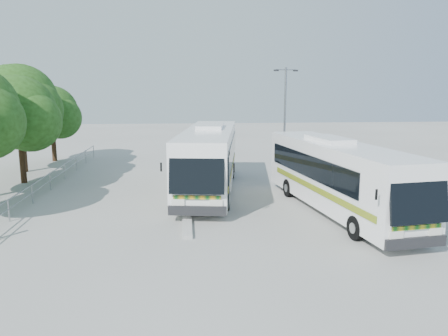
{
  "coord_description": "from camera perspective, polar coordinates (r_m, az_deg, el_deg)",
  "views": [
    {
      "loc": [
        -2.31,
        -22.01,
        5.71
      ],
      "look_at": [
        -0.24,
        1.3,
        1.42
      ],
      "focal_mm": 35.0,
      "sensor_mm": 36.0,
      "label": 1
    }
  ],
  "objects": [
    {
      "name": "tree_far_d",
      "position": [
        32.72,
        -24.98,
        7.87
      ],
      "size": [
        5.62,
        5.3,
        7.33
      ],
      "color": "#382314",
      "rests_on": "ground"
    },
    {
      "name": "coach_adjacent",
      "position": [
        20.8,
        14.58,
        -0.87
      ],
      "size": [
        3.96,
        11.85,
        3.23
      ],
      "rotation": [
        0.0,
        0.0,
        0.14
      ],
      "color": "white",
      "rests_on": "ground"
    },
    {
      "name": "coach_main",
      "position": [
        24.41,
        -1.96,
        1.4
      ],
      "size": [
        4.23,
        12.71,
        3.46
      ],
      "rotation": [
        0.0,
        0.0,
        -0.14
      ],
      "color": "white",
      "rests_on": "ground"
    },
    {
      "name": "railing",
      "position": [
        27.57,
        -21.18,
        -0.71
      ],
      "size": [
        0.06,
        22.0,
        1.0
      ],
      "color": "gray",
      "rests_on": "ground"
    },
    {
      "name": "ground",
      "position": [
        22.86,
        0.89,
        -4.08
      ],
      "size": [
        100.0,
        100.0,
        0.0
      ],
      "primitive_type": "plane",
      "color": "#A7A7A1",
      "rests_on": "ground"
    },
    {
      "name": "tree_far_e",
      "position": [
        36.83,
        -21.51,
        6.84
      ],
      "size": [
        4.54,
        4.28,
        5.92
      ],
      "color": "#382314",
      "rests_on": "ground"
    },
    {
      "name": "kerb_divider",
      "position": [
        24.66,
        -4.93,
        -2.86
      ],
      "size": [
        0.4,
        16.0,
        0.15
      ],
      "primitive_type": "cube",
      "color": "#B2B2AD",
      "rests_on": "ground"
    },
    {
      "name": "tree_far_c",
      "position": [
        28.86,
        -25.12,
        6.53
      ],
      "size": [
        4.97,
        4.69,
        6.49
      ],
      "color": "#382314",
      "rests_on": "ground"
    },
    {
      "name": "lamppost",
      "position": [
        30.25,
        7.95,
        6.89
      ],
      "size": [
        1.72,
        0.52,
        7.1
      ],
      "rotation": [
        0.0,
        0.0,
        0.21
      ],
      "color": "gray",
      "rests_on": "ground"
    }
  ]
}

